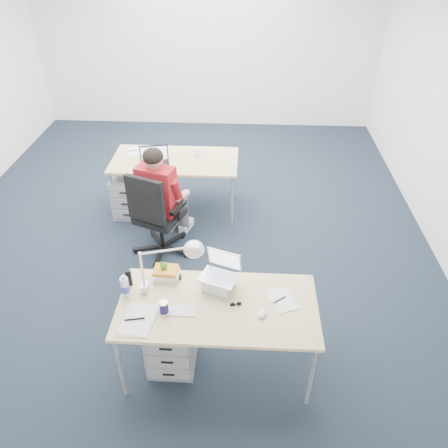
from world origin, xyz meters
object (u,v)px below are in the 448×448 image
object	(u,v)px
sunglasses	(236,304)
dark_laptop	(154,157)
water_bottle	(125,286)
can_koozie	(164,308)
headphones	(170,276)
desk_far	(175,163)
drawer_pedestal_near	(172,338)
desk_lamp	(162,266)
cordless_phone	(129,278)
drawer_pedestal_far	(130,194)
seated_person	(164,196)
desk_near	(218,309)
office_chair	(160,230)
bear_figurine	(164,270)
far_cup	(197,153)
silver_laptop	(219,274)
book_stack	(167,273)
wireless_keyboard	(179,311)
computer_mouse	(262,314)

from	to	relation	value
sunglasses	dark_laptop	size ratio (longest dim) A/B	0.28
dark_laptop	water_bottle	bearing A→B (deg)	-96.74
can_koozie	headphones	bearing A→B (deg)	92.56
desk_far	drawer_pedestal_near	bearing A→B (deg)	-82.80
desk_lamp	cordless_phone	bearing A→B (deg)	151.61
drawer_pedestal_near	drawer_pedestal_far	bearing A→B (deg)	111.29
desk_far	seated_person	distance (m)	0.77
desk_near	headphones	bearing A→B (deg)	145.10
office_chair	drawer_pedestal_near	world-z (taller)	office_chair
bear_figurine	desk_lamp	bearing A→B (deg)	-96.11
drawer_pedestal_near	cordless_phone	distance (m)	0.66
desk_far	desk_lamp	world-z (taller)	desk_lamp
sunglasses	desk_lamp	bearing A→B (deg)	156.34
desk_near	far_cup	size ratio (longest dim) A/B	14.99
desk_far	silver_laptop	size ratio (longest dim) A/B	5.08
office_chair	can_koozie	world-z (taller)	office_chair
silver_laptop	sunglasses	distance (m)	0.28
desk_far	sunglasses	size ratio (longest dim) A/B	16.49
drawer_pedestal_far	desk_lamp	xyz separation A→B (m)	(0.87, -2.24, 0.73)
drawer_pedestal_near	book_stack	world-z (taller)	book_stack
wireless_keyboard	can_koozie	world-z (taller)	can_koozie
desk_far	dark_laptop	bearing A→B (deg)	-135.84
office_chair	computer_mouse	xyz separation A→B (m)	(1.13, -1.64, 0.44)
silver_laptop	computer_mouse	bearing A→B (deg)	-18.76
desk_lamp	desk_far	bearing A→B (deg)	79.50
headphones	cordless_phone	world-z (taller)	cordless_phone
water_bottle	book_stack	distance (m)	0.38
far_cup	dark_laptop	bearing A→B (deg)	-147.49
drawer_pedestal_near	office_chair	bearing A→B (deg)	103.88
silver_laptop	water_bottle	bearing A→B (deg)	-149.91
silver_laptop	drawer_pedestal_near	bearing A→B (deg)	-137.48
desk_far	headphones	bearing A→B (deg)	-82.59
can_koozie	far_cup	bearing A→B (deg)	90.69
water_bottle	cordless_phone	distance (m)	0.14
wireless_keyboard	office_chair	bearing A→B (deg)	106.34
computer_mouse	desk_lamp	size ratio (longest dim) A/B	0.19
computer_mouse	can_koozie	size ratio (longest dim) A/B	0.91
drawer_pedestal_far	book_stack	world-z (taller)	book_stack
desk_lamp	dark_laptop	distance (m)	2.22
drawer_pedestal_far	computer_mouse	bearing A→B (deg)	-55.86
silver_laptop	water_bottle	size ratio (longest dim) A/B	1.43
drawer_pedestal_near	headphones	xyz separation A→B (m)	(-0.03, 0.27, 0.47)
wireless_keyboard	far_cup	size ratio (longest dim) A/B	2.41
book_stack	sunglasses	distance (m)	0.67
sunglasses	silver_laptop	bearing A→B (deg)	116.06
dark_laptop	desk_near	bearing A→B (deg)	-79.27
book_stack	computer_mouse	bearing A→B (deg)	-25.45
office_chair	sunglasses	world-z (taller)	office_chair
drawer_pedestal_far	cordless_phone	xyz separation A→B (m)	(0.56, -2.18, 0.53)
seated_person	cordless_phone	size ratio (longest dim) A/B	8.44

